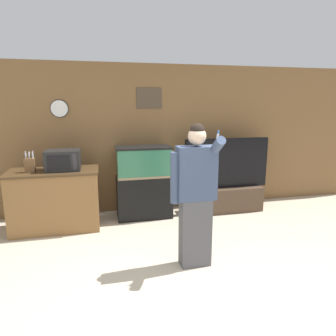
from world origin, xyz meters
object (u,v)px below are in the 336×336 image
Objects in this scene: counter_island at (56,200)px; tv_on_stand at (226,190)px; knife_block at (30,165)px; aquarium_on_stand at (144,182)px; microwave at (63,160)px; person_standing at (195,194)px.

tv_on_stand is (2.90, 0.16, -0.08)m from counter_island.
tv_on_stand is at bearing 3.79° from knife_block.
aquarium_on_stand is at bearing 178.00° from tv_on_stand.
aquarium_on_stand is (1.41, 0.21, 0.15)m from counter_island.
counter_island is 0.65m from knife_block.
aquarium_on_stand is at bearing 9.58° from microwave.
microwave is (0.15, 0.00, 0.62)m from counter_island.
tv_on_stand reaches higher than microwave.
person_standing reaches higher than aquarium_on_stand.
microwave is 1.36m from aquarium_on_stand.
person_standing is at bearing -124.21° from tv_on_stand.
person_standing reaches higher than knife_block.
person_standing is (0.36, -1.72, 0.28)m from aquarium_on_stand.
knife_block is 0.20× the size of tv_on_stand.
microwave is 1.62× the size of knife_block.
knife_block reaches higher than microwave.
tv_on_stand is (3.20, 0.21, -0.66)m from knife_block.
tv_on_stand reaches higher than aquarium_on_stand.
counter_island is 2.90m from tv_on_stand.
microwave is 0.41× the size of aquarium_on_stand.
knife_block is 3.28m from tv_on_stand.
knife_block is at bearing -176.21° from tv_on_stand.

